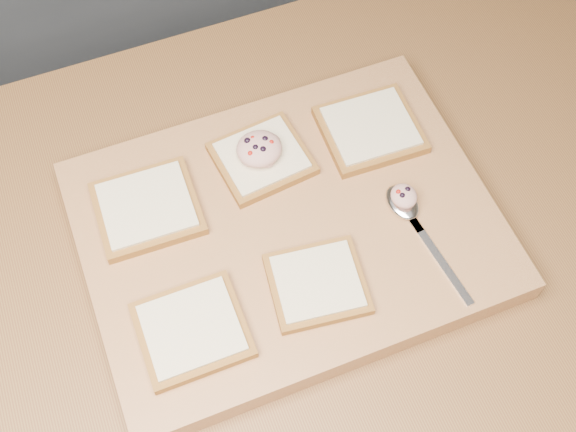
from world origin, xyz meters
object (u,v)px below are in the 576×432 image
at_px(bread_far_center, 262,158).
at_px(tuna_salad_dollop, 259,149).
at_px(cutting_board, 288,229).
at_px(spoon, 408,211).

distance_m(bread_far_center, tuna_salad_dollop, 0.02).
relative_size(cutting_board, spoon, 2.78).
relative_size(cutting_board, bread_far_center, 4.06).
relative_size(bread_far_center, spoon, 0.69).
xyz_separation_m(cutting_board, bread_far_center, (0.00, 0.10, 0.03)).
height_order(cutting_board, bread_far_center, bread_far_center).
bearing_deg(tuna_salad_dollop, spoon, -44.04).
distance_m(bread_far_center, spoon, 0.21).
xyz_separation_m(bread_far_center, spoon, (0.15, -0.14, -0.00)).
xyz_separation_m(cutting_board, tuna_salad_dollop, (-0.00, 0.10, 0.05)).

